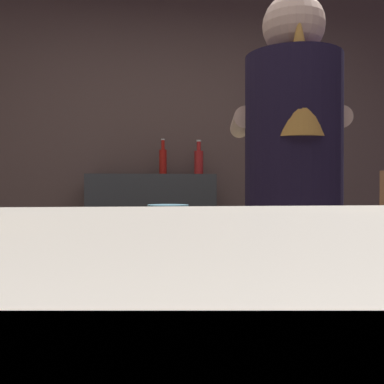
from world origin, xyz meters
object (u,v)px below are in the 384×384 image
bottle_vinegar (199,161)px  chefs_knife (323,213)px  bartender (293,201)px  mixing_bowl (168,210)px  bottle_olive_oil (163,161)px

bottle_vinegar → chefs_knife: bearing=-75.8°
bartender → mixing_bowl: bearing=60.0°
bartender → mixing_bowl: 0.55m
bartender → bottle_vinegar: bartender is taller
mixing_bowl → bottle_olive_oil: 1.54m
bartender → bottle_vinegar: bearing=11.9°
chefs_knife → mixing_bowl: bearing=173.7°
bottle_vinegar → bartender: bearing=-87.3°
chefs_knife → bottle_vinegar: size_ratio=0.90×
bartender → bottle_vinegar: 1.88m
mixing_bowl → bottle_olive_oil: size_ratio=0.64×
chefs_knife → bottle_vinegar: bottle_vinegar is taller
chefs_knife → bottle_vinegar: 1.54m
chefs_knife → bottle_olive_oil: size_ratio=0.89×
mixing_bowl → bottle_olive_oil: bearing=87.8°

